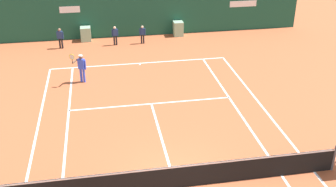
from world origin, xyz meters
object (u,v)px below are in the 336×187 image
ball_kid_centre_post (115,34)px  ball_kid_left_post (60,37)px  player_on_baseline (81,66)px  ball_kid_right_post (142,33)px  tennis_ball_near_service_line (219,82)px

ball_kid_centre_post → ball_kid_left_post: 3.60m
ball_kid_centre_post → ball_kid_left_post: (-3.60, 0.00, 0.04)m
player_on_baseline → ball_kid_left_post: 5.83m
ball_kid_centre_post → ball_kid_right_post: bearing=173.7°
ball_kid_left_post → tennis_ball_near_service_line: (8.87, -6.99, -0.76)m
tennis_ball_near_service_line → ball_kid_left_post: bearing=141.7°
player_on_baseline → ball_kid_right_post: player_on_baseline is taller
player_on_baseline → tennis_ball_near_service_line: player_on_baseline is taller
player_on_baseline → ball_kid_left_post: bearing=-50.1°
ball_kid_right_post → tennis_ball_near_service_line: ball_kid_right_post is taller
tennis_ball_near_service_line → player_on_baseline: bearing=169.6°
ball_kid_centre_post → tennis_ball_near_service_line: 8.78m
ball_kid_right_post → ball_kid_left_post: 5.46m
ball_kid_left_post → tennis_ball_near_service_line: ball_kid_left_post is taller
player_on_baseline → tennis_ball_near_service_line: 7.58m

